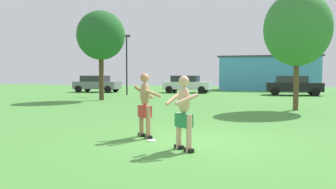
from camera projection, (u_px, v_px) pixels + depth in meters
name	position (u px, v px, depth m)	size (l,w,h in m)	color
ground_plane	(195.00, 141.00, 8.65)	(80.00, 80.00, 0.00)	#4C8E3D
player_with_cap	(145.00, 102.00, 9.13)	(0.79, 0.80, 1.76)	black
player_in_green	(184.00, 111.00, 7.56)	(0.77, 0.84, 1.68)	black
frisbee	(151.00, 141.00, 8.68)	(0.25, 0.25, 0.03)	white
car_black_near_post	(293.00, 85.00, 27.48)	(4.37, 2.16, 1.58)	black
car_gray_mid_lot	(97.00, 83.00, 32.26)	(4.34, 2.09, 1.58)	slate
car_white_far_end	(187.00, 84.00, 31.15)	(4.35, 2.12, 1.58)	white
lamp_post	(127.00, 58.00, 27.55)	(0.60, 0.24, 4.91)	black
outbuilding_behind_lot	(268.00, 73.00, 36.23)	(10.33, 5.08, 3.64)	#4C9ED1
tree_left_field	(101.00, 36.00, 22.13)	(3.15, 3.15, 5.87)	#4C3823
tree_behind_players	(297.00, 29.00, 15.90)	(3.12, 3.12, 5.62)	brown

